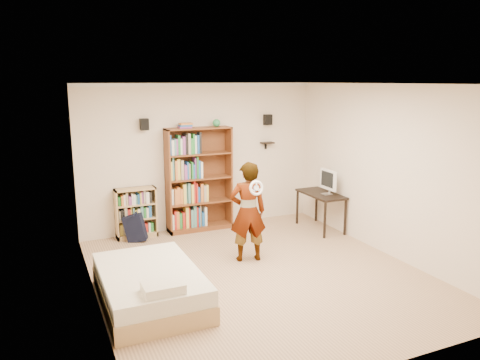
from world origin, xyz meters
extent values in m
cube|color=tan|center=(0.00, 0.00, 0.00)|extent=(4.50, 5.00, 0.01)
cube|color=beige|center=(0.00, 2.50, 1.35)|extent=(4.50, 0.02, 2.70)
cube|color=beige|center=(0.00, -2.50, 1.35)|extent=(4.50, 0.02, 2.70)
cube|color=beige|center=(-2.25, 0.00, 1.35)|extent=(0.02, 5.00, 2.70)
cube|color=beige|center=(2.25, 0.00, 1.35)|extent=(0.02, 5.00, 2.70)
cube|color=white|center=(0.00, 0.00, 2.70)|extent=(4.50, 5.00, 0.02)
cube|color=silver|center=(0.00, 2.47, 2.67)|extent=(4.50, 0.06, 0.06)
cube|color=silver|center=(0.00, -2.47, 2.67)|extent=(4.50, 0.06, 0.06)
cube|color=silver|center=(-2.22, 0.00, 2.67)|extent=(0.06, 5.00, 0.06)
cube|color=silver|center=(2.22, 0.00, 2.67)|extent=(0.06, 5.00, 0.06)
cube|color=black|center=(-1.05, 2.40, 2.00)|extent=(0.14, 0.12, 0.20)
cube|color=black|center=(1.35, 2.40, 2.00)|extent=(0.14, 0.12, 0.20)
cube|color=black|center=(1.35, 2.41, 1.55)|extent=(0.25, 0.16, 0.02)
imported|color=black|center=(0.08, 0.58, 0.78)|extent=(0.63, 0.48, 1.56)
torus|color=white|center=(0.08, 0.29, 1.21)|extent=(0.22, 0.08, 0.23)
camera|label=1|loc=(-2.82, -5.67, 2.75)|focal=35.00mm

